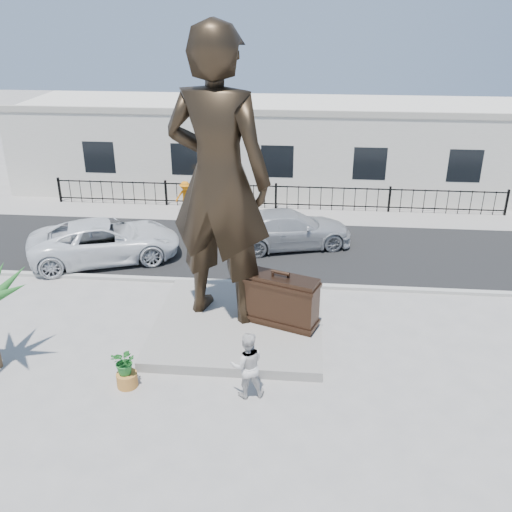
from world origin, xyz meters
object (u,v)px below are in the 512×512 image
Objects in this scene: car_white at (105,241)px; statue at (218,180)px; suitcase at (280,300)px; tourist at (247,365)px.

statue is at bearing -149.62° from car_white.
suitcase is 1.24× the size of tourist.
suitcase reaches higher than tourist.
suitcase is (1.89, -0.56, -3.59)m from statue.
tourist is at bearing 124.04° from statue.
statue reaches higher than tourist.
car_white is (-6.46, 7.95, -0.11)m from tourist.
tourist is 0.32× the size of car_white.
statue is 4.75× the size of tourist.
tourist reaches higher than car_white.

